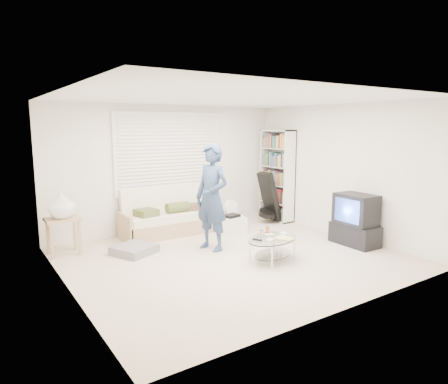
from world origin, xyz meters
TOP-DOWN VIEW (x-y plane):
  - ground at (0.00, 0.00)m, footprint 5.00×5.00m
  - room_shell at (0.00, 0.48)m, footprint 5.02×4.52m
  - window_blinds at (0.00, 2.20)m, footprint 2.32×0.08m
  - futon_sofa at (-0.22, 1.87)m, footprint 1.86×0.75m
  - grey_floor_pillow at (-1.25, 1.06)m, footprint 0.79×0.79m
  - side_table at (-2.22, 1.66)m, footprint 0.54×0.43m
  - bookshelf at (2.32, 1.62)m, footprint 0.32×0.85m
  - guitar_case at (2.00, 1.50)m, footprint 0.45×0.41m
  - floor_fan at (1.04, 1.57)m, footprint 0.37×0.24m
  - storage_bin at (0.84, 1.24)m, footprint 0.60×0.49m
  - tv_unit at (2.20, -0.63)m, footprint 0.49×0.85m
  - coffee_table at (0.42, -0.49)m, footprint 1.14×0.91m
  - standing_person at (-0.05, 0.54)m, footprint 0.60×0.75m

SIDE VIEW (x-z plane):
  - ground at x=0.00m, z-range 0.00..0.00m
  - grey_floor_pillow at x=-1.25m, z-range 0.00..0.13m
  - storage_bin at x=0.84m, z-range -0.02..0.35m
  - futon_sofa at x=-0.22m, z-range -0.16..0.75m
  - coffee_table at x=0.42m, z-range 0.05..0.55m
  - floor_fan at x=1.04m, z-range 0.05..0.65m
  - tv_unit at x=2.20m, z-range -0.01..0.90m
  - guitar_case at x=2.00m, z-range -0.05..1.03m
  - side_table at x=-2.22m, z-range 0.26..1.32m
  - standing_person at x=-0.05m, z-range 0.00..1.80m
  - bookshelf at x=2.32m, z-range 0.00..2.01m
  - window_blinds at x=0.00m, z-range 0.74..2.36m
  - room_shell at x=0.00m, z-range 0.37..2.88m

